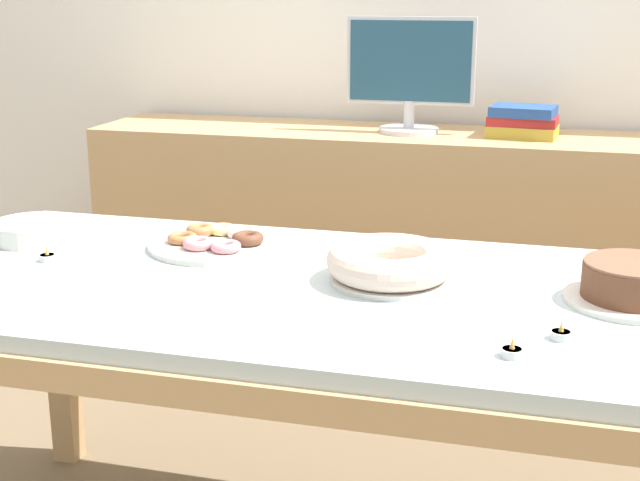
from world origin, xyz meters
TOP-DOWN VIEW (x-y plane):
  - wall_back at (0.00, 1.48)m, footprint 8.00×0.10m
  - dining_table at (0.00, 0.00)m, footprint 1.90×0.90m
  - sideboard at (0.00, 1.18)m, footprint 2.16×0.44m
  - computer_monitor at (-0.00, 1.18)m, footprint 0.42×0.20m
  - book_stack at (0.37, 1.18)m, footprint 0.23×0.18m
  - cake_chocolate_round at (0.65, 0.05)m, footprint 0.27×0.27m
  - cake_golden_bundt at (0.15, 0.06)m, footprint 0.28×0.28m
  - pastry_platter at (-0.31, 0.21)m, footprint 0.34×0.34m
  - plate_stack at (-0.79, 0.15)m, footprint 0.21×0.21m
  - tealight_near_cakes at (0.52, -0.19)m, footprint 0.04×0.04m
  - tealight_centre at (-0.66, 0.00)m, footprint 0.04×0.04m
  - tealight_left_edge at (0.43, -0.29)m, footprint 0.04×0.04m

SIDE VIEW (x-z plane):
  - sideboard at x=0.00m, z-range 0.00..0.91m
  - dining_table at x=0.00m, z-range 0.30..1.06m
  - tealight_near_cakes at x=0.52m, z-range 0.75..0.79m
  - tealight_centre at x=-0.66m, z-range 0.75..0.79m
  - tealight_left_edge at x=0.43m, z-range 0.75..0.79m
  - pastry_platter at x=-0.31m, z-range 0.75..0.80m
  - plate_stack at x=-0.79m, z-range 0.76..0.81m
  - cake_chocolate_round at x=0.65m, z-range 0.76..0.84m
  - cake_golden_bundt at x=0.15m, z-range 0.76..0.84m
  - book_stack at x=0.37m, z-range 0.91..1.01m
  - computer_monitor at x=0.00m, z-range 0.91..1.29m
  - wall_back at x=0.00m, z-range 0.00..2.60m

